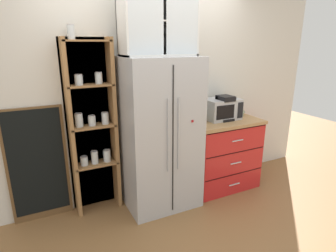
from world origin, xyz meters
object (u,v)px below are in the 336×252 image
object	(u,v)px
refrigerator	(160,134)
bottle_green	(200,114)
microwave	(221,109)
bottle_clear	(226,111)
chalkboard_menu	(38,165)
mug_sage	(240,113)
coffee_maker	(224,108)

from	to	relation	value
refrigerator	bottle_green	world-z (taller)	refrigerator
microwave	bottle_clear	xyz separation A→B (m)	(0.00, -0.08, -0.01)
chalkboard_menu	bottle_clear	bearing A→B (deg)	-7.85
mug_sage	bottle_clear	size ratio (longest dim) A/B	0.46
refrigerator	coffee_maker	xyz separation A→B (m)	(0.90, 0.03, 0.21)
bottle_green	mug_sage	bearing A→B (deg)	5.56
coffee_maker	mug_sage	size ratio (longest dim) A/B	2.52
coffee_maker	mug_sage	bearing A→B (deg)	8.81
mug_sage	chalkboard_menu	bearing A→B (deg)	175.23
microwave	bottle_clear	size ratio (longest dim) A/B	1.64
refrigerator	bottle_clear	world-z (taller)	refrigerator
bottle_green	coffee_maker	bearing A→B (deg)	2.66
coffee_maker	mug_sage	distance (m)	0.34
coffee_maker	bottle_clear	xyz separation A→B (m)	(-0.00, -0.04, -0.04)
mug_sage	bottle_clear	world-z (taller)	bottle_clear
refrigerator	bottle_green	distance (m)	0.57
bottle_green	chalkboard_menu	bearing A→B (deg)	171.40
refrigerator	coffee_maker	size ratio (longest dim) A/B	5.57
bottle_clear	chalkboard_menu	size ratio (longest dim) A/B	0.21
bottle_green	chalkboard_menu	distance (m)	1.89
refrigerator	mug_sage	xyz separation A→B (m)	(1.22, 0.08, 0.10)
microwave	chalkboard_menu	xyz separation A→B (m)	(-2.19, 0.22, -0.42)
refrigerator	mug_sage	world-z (taller)	refrigerator
refrigerator	bottle_clear	xyz separation A→B (m)	(0.90, -0.01, 0.18)
microwave	mug_sage	bearing A→B (deg)	1.35
mug_sage	bottle_green	bearing A→B (deg)	-174.44
refrigerator	microwave	distance (m)	0.92
coffee_maker	mug_sage	world-z (taller)	coffee_maker
coffee_maker	chalkboard_menu	size ratio (longest dim) A/B	0.25
coffee_maker	bottle_green	distance (m)	0.37
refrigerator	chalkboard_menu	xyz separation A→B (m)	(-1.29, 0.29, -0.23)
microwave	bottle_green	distance (m)	0.37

